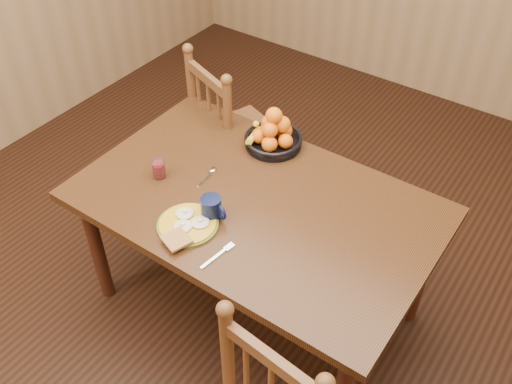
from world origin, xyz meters
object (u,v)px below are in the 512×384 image
Objects in this scene: breakfast_plate at (187,225)px; fruit_bowl at (273,134)px; chair_far at (235,137)px; dining_table at (256,214)px; coffee_mug at (212,208)px.

fruit_bowl is at bearing 91.79° from breakfast_plate.
chair_far is 3.55× the size of fruit_bowl.
coffee_mug is (-0.10, -0.19, 0.14)m from dining_table.
coffee_mug is at bearing -83.14° from fruit_bowl.
chair_far is 1.02m from breakfast_plate.
coffee_mug reaches higher than dining_table.
chair_far reaches higher than fruit_bowl.
chair_far is (-0.57, 0.59, -0.16)m from dining_table.
chair_far is at bearing 133.75° from dining_table.
dining_table is at bearing 63.32° from coffee_mug.
breakfast_plate is at bearing -115.32° from dining_table.
fruit_bowl is (-0.02, 0.69, 0.05)m from breakfast_plate.
chair_far reaches higher than breakfast_plate.
dining_table is 5.31× the size of breakfast_plate.
coffee_mug is at bearing 67.07° from breakfast_plate.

